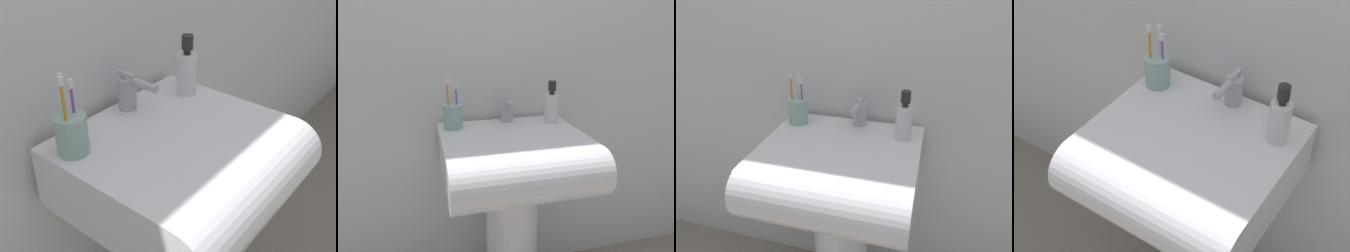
% 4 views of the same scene
% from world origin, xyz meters
% --- Properties ---
extents(wall_back, '(5.00, 0.05, 2.40)m').
position_xyz_m(wall_back, '(0.00, 0.26, 1.20)').
color(wall_back, silver).
rests_on(wall_back, ground).
extents(sink_pedestal, '(0.21, 0.21, 0.62)m').
position_xyz_m(sink_pedestal, '(0.00, 0.00, 0.31)').
color(sink_pedestal, white).
rests_on(sink_pedestal, ground).
extents(sink_basin, '(0.53, 0.50, 0.17)m').
position_xyz_m(sink_basin, '(0.00, -0.06, 0.70)').
color(sink_basin, white).
rests_on(sink_basin, sink_pedestal).
extents(faucet, '(0.05, 0.13, 0.10)m').
position_xyz_m(faucet, '(0.02, 0.16, 0.84)').
color(faucet, '#B7B7BC').
rests_on(faucet, sink_basin).
extents(toothbrush_cup, '(0.07, 0.07, 0.20)m').
position_xyz_m(toothbrush_cup, '(-0.20, 0.12, 0.84)').
color(toothbrush_cup, '#99BFB2').
rests_on(toothbrush_cup, sink_basin).
extents(soap_bottle, '(0.06, 0.06, 0.17)m').
position_xyz_m(soap_bottle, '(0.19, 0.10, 0.85)').
color(soap_bottle, white).
rests_on(soap_bottle, sink_basin).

